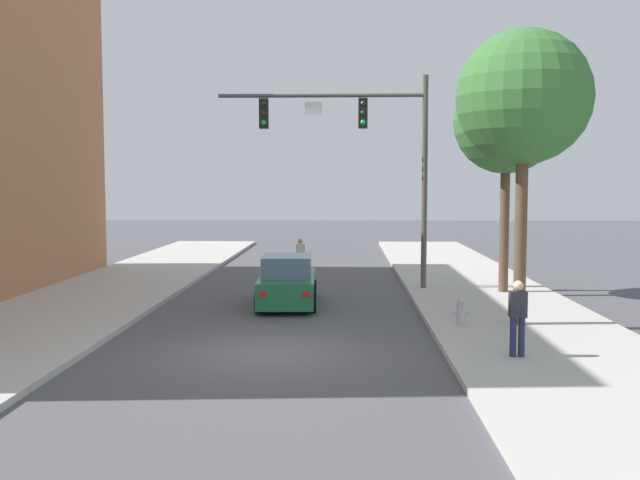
% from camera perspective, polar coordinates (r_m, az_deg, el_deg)
% --- Properties ---
extents(ground_plane, '(120.00, 120.00, 0.00)m').
position_cam_1_polar(ground_plane, '(16.41, -4.32, -9.03)').
color(ground_plane, '#4C4C51').
extents(sidewalk_right, '(5.00, 60.00, 0.15)m').
position_cam_1_polar(sidewalk_right, '(16.97, 18.33, -8.53)').
color(sidewalk_right, '#B2AFA8').
rests_on(sidewalk_right, ground).
extents(traffic_signal_mast, '(7.40, 0.38, 7.50)m').
position_cam_1_polar(traffic_signal_mast, '(25.40, 3.59, 7.97)').
color(traffic_signal_mast, '#514C47').
rests_on(traffic_signal_mast, sidewalk_right).
extents(car_lead_green, '(1.95, 4.29, 1.60)m').
position_cam_1_polar(car_lead_green, '(22.57, -2.64, -3.44)').
color(car_lead_green, '#1E663D').
rests_on(car_lead_green, ground).
extents(pedestrian_crossing_road, '(0.36, 0.22, 1.64)m').
position_cam_1_polar(pedestrian_crossing_road, '(28.99, -1.57, -1.30)').
color(pedestrian_crossing_road, '#333338').
rests_on(pedestrian_crossing_road, ground).
extents(pedestrian_sidewalk_right_walker, '(0.36, 0.22, 1.64)m').
position_cam_1_polar(pedestrian_sidewalk_right_walker, '(15.82, 15.55, -5.76)').
color(pedestrian_sidewalk_right_walker, '#232847').
rests_on(pedestrian_sidewalk_right_walker, sidewalk_right).
extents(fire_hydrant, '(0.48, 0.24, 0.72)m').
position_cam_1_polar(fire_hydrant, '(19.20, 11.24, -5.57)').
color(fire_hydrant, '#B2B2B7').
rests_on(fire_hydrant, sidewalk_right).
extents(street_tree_nearest, '(3.49, 3.49, 7.67)m').
position_cam_1_polar(street_tree_nearest, '(19.44, 15.99, 10.82)').
color(street_tree_nearest, brown).
rests_on(street_tree_nearest, sidewalk_right).
extents(street_tree_second, '(3.57, 3.57, 7.61)m').
position_cam_1_polar(street_tree_second, '(25.15, 14.70, 9.13)').
color(street_tree_second, brown).
rests_on(street_tree_second, sidewalk_right).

